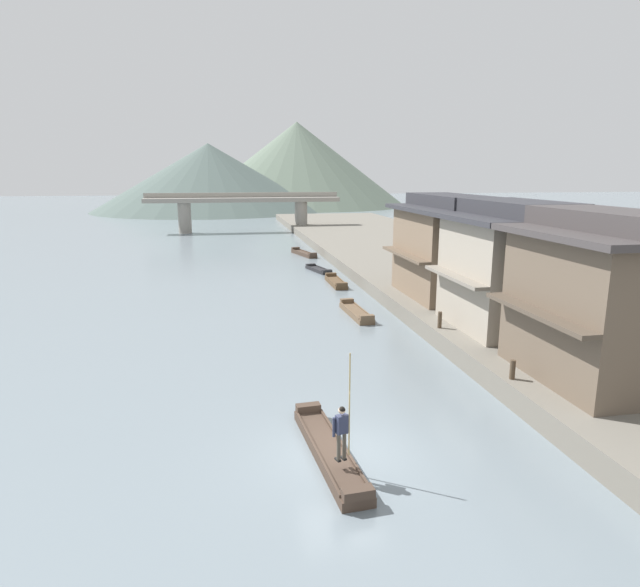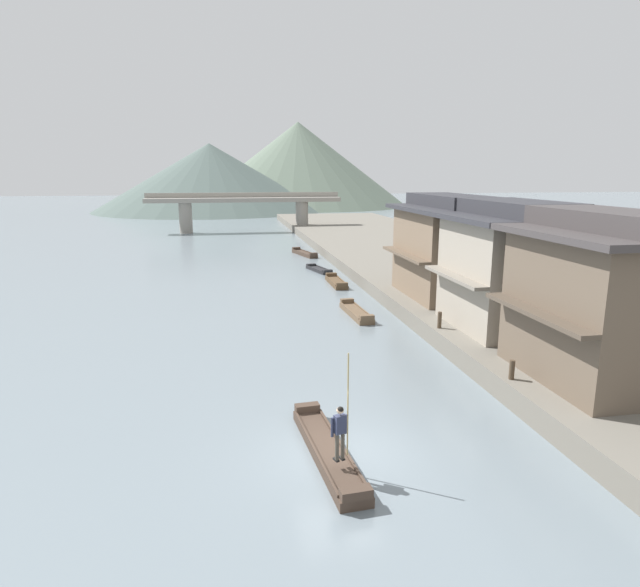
% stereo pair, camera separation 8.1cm
% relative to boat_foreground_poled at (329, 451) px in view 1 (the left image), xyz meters
% --- Properties ---
extents(ground_plane, '(400.00, 400.00, 0.00)m').
position_rel_boat_foreground_poled_xyz_m(ground_plane, '(0.35, 0.14, -0.18)').
color(ground_plane, slate).
extents(riverbank_right, '(18.00, 110.00, 0.90)m').
position_rel_boat_foreground_poled_xyz_m(riverbank_right, '(16.05, 30.14, 0.27)').
color(riverbank_right, '#6B665B').
rests_on(riverbank_right, ground).
extents(boat_foreground_poled, '(1.37, 5.65, 0.55)m').
position_rel_boat_foreground_poled_xyz_m(boat_foreground_poled, '(0.00, 0.00, 0.00)').
color(boat_foreground_poled, '#423328').
rests_on(boat_foreground_poled, ground).
extents(boatman_person, '(0.54, 0.35, 3.04)m').
position_rel_boat_foreground_poled_xyz_m(boatman_person, '(0.12, -1.19, 1.38)').
color(boatman_person, black).
rests_on(boatman_person, boat_foreground_poled).
extents(boat_moored_nearest, '(1.10, 4.50, 0.55)m').
position_rel_boat_foreground_poled_xyz_m(boat_moored_nearest, '(4.81, 15.84, 0.01)').
color(boat_moored_nearest, brown).
rests_on(boat_moored_nearest, ground).
extents(boat_moored_second, '(0.94, 4.29, 0.54)m').
position_rel_boat_foreground_poled_xyz_m(boat_moored_second, '(5.52, 24.99, 0.00)').
color(boat_moored_second, brown).
rests_on(boat_moored_second, ground).
extents(boat_moored_third, '(2.05, 4.95, 0.56)m').
position_rel_boat_foreground_poled_xyz_m(boat_moored_third, '(5.36, 40.20, 0.01)').
color(boat_moored_third, '#423328').
rests_on(boat_moored_third, ground).
extents(boat_moored_far, '(1.81, 3.83, 0.40)m').
position_rel_boat_foreground_poled_xyz_m(boat_moored_far, '(5.22, 30.81, -0.04)').
color(boat_moored_far, '#232326').
rests_on(boat_moored_far, ground).
extents(house_waterfront_nearest, '(6.03, 6.91, 6.14)m').
position_rel_boat_foreground_poled_xyz_m(house_waterfront_nearest, '(10.64, 2.28, 3.73)').
color(house_waterfront_nearest, brown).
rests_on(house_waterfront_nearest, riverbank_right).
extents(house_waterfront_second, '(6.37, 6.64, 6.14)m').
position_rel_boat_foreground_poled_xyz_m(house_waterfront_second, '(10.81, 9.16, 3.73)').
color(house_waterfront_second, gray).
rests_on(house_waterfront_second, riverbank_right).
extents(house_waterfront_tall, '(5.85, 7.67, 6.14)m').
position_rel_boat_foreground_poled_xyz_m(house_waterfront_tall, '(10.55, 16.29, 3.72)').
color(house_waterfront_tall, '#75604C').
rests_on(house_waterfront_tall, riverbank_right).
extents(mooring_post_dock_near, '(0.20, 0.20, 0.72)m').
position_rel_boat_foreground_poled_xyz_m(mooring_post_dock_near, '(7.40, 2.71, 1.09)').
color(mooring_post_dock_near, '#473828').
rests_on(mooring_post_dock_near, riverbank_right).
extents(mooring_post_dock_mid, '(0.20, 0.20, 0.81)m').
position_rel_boat_foreground_poled_xyz_m(mooring_post_dock_mid, '(7.40, 9.52, 1.13)').
color(mooring_post_dock_mid, '#473828').
rests_on(mooring_post_dock_mid, riverbank_right).
extents(stone_bridge, '(27.43, 2.40, 5.54)m').
position_rel_boat_foreground_poled_xyz_m(stone_bridge, '(0.35, 63.96, 3.50)').
color(stone_bridge, gray).
rests_on(stone_bridge, ground).
extents(hill_far_west, '(51.25, 51.25, 14.63)m').
position_rel_boat_foreground_poled_xyz_m(hill_far_west, '(-5.10, 111.26, 7.14)').
color(hill_far_west, '#4C5B56').
rests_on(hill_far_west, ground).
extents(hill_far_centre, '(55.58, 55.58, 20.86)m').
position_rel_boat_foreground_poled_xyz_m(hill_far_centre, '(16.89, 126.85, 10.25)').
color(hill_far_centre, '#5B6B5B').
rests_on(hill_far_centre, ground).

